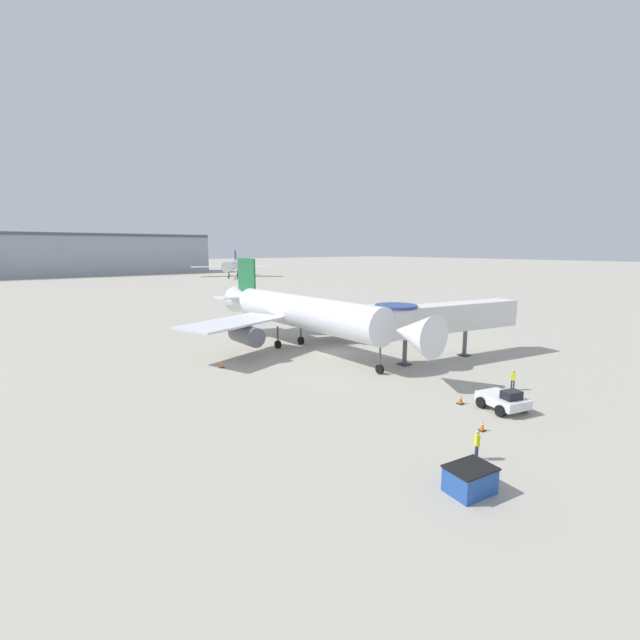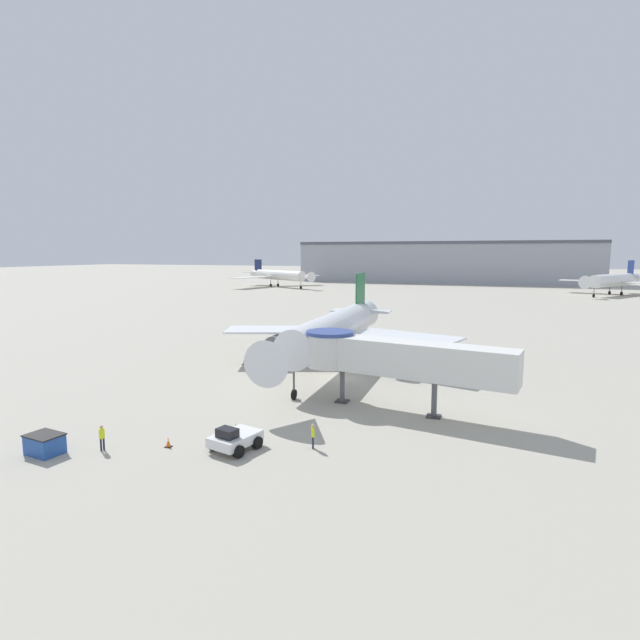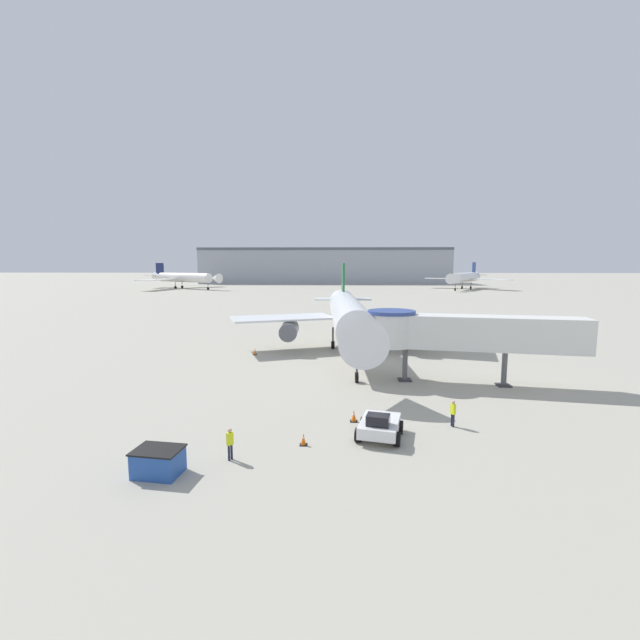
# 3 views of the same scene
# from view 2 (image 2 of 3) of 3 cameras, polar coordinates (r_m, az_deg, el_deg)

# --- Properties ---
(ground_plane) EXTENTS (800.00, 800.00, 0.00)m
(ground_plane) POSITION_cam_2_polar(r_m,az_deg,el_deg) (52.31, 2.44, -6.54)
(ground_plane) COLOR #A8A393
(main_airplane) EXTENTS (28.10, 33.68, 10.19)m
(main_airplane) POSITION_cam_2_polar(r_m,az_deg,el_deg) (55.14, 1.61, -1.23)
(main_airplane) COLOR silver
(main_airplane) RESTS_ON ground_plane
(jet_bridge) EXTENTS (17.65, 5.97, 6.14)m
(jet_bridge) POSITION_cam_2_polar(r_m,az_deg,el_deg) (41.14, 7.88, -4.17)
(jet_bridge) COLOR silver
(jet_bridge) RESTS_ON ground_plane
(pushback_tug_white) EXTENTS (3.09, 3.69, 1.64)m
(pushback_tug_white) POSITION_cam_2_polar(r_m,az_deg,el_deg) (34.10, -9.74, -13.22)
(pushback_tug_white) COLOR silver
(pushback_tug_white) RESTS_ON ground_plane
(service_container_blue) EXTENTS (2.46, 1.96, 1.30)m
(service_container_blue) POSITION_cam_2_polar(r_m,az_deg,el_deg) (37.51, -28.94, -12.29)
(service_container_blue) COLOR #234C9E
(service_container_blue) RESTS_ON ground_plane
(traffic_cone_near_nose) EXTENTS (0.47, 0.47, 0.78)m
(traffic_cone_near_nose) POSITION_cam_2_polar(r_m,az_deg,el_deg) (36.99, -9.62, -12.15)
(traffic_cone_near_nose) COLOR black
(traffic_cone_near_nose) RESTS_ON ground_plane
(traffic_cone_port_wing) EXTENTS (0.44, 0.44, 0.73)m
(traffic_cone_port_wing) POSITION_cam_2_polar(r_m,az_deg,el_deg) (58.59, -8.67, -4.72)
(traffic_cone_port_wing) COLOR black
(traffic_cone_port_wing) RESTS_ON ground_plane
(traffic_cone_apron_front) EXTENTS (0.42, 0.42, 0.69)m
(traffic_cone_apron_front) POSITION_cam_2_polar(r_m,az_deg,el_deg) (35.67, -16.95, -13.22)
(traffic_cone_apron_front) COLOR black
(traffic_cone_apron_front) RESTS_ON ground_plane
(ground_crew_marshaller) EXTENTS (0.30, 0.37, 1.69)m
(ground_crew_marshaller) POSITION_cam_2_polar(r_m,az_deg,el_deg) (33.74, -0.81, -12.93)
(ground_crew_marshaller) COLOR #1E2338
(ground_crew_marshaller) RESTS_ON ground_plane
(ground_crew_wing_walker) EXTENTS (0.35, 0.38, 1.72)m
(ground_crew_wing_walker) POSITION_cam_2_polar(r_m,az_deg,el_deg) (36.31, -23.66, -12.05)
(ground_crew_wing_walker) COLOR #1E2338
(ground_crew_wing_walker) RESTS_ON ground_plane
(background_jet_navy_tail) EXTENTS (35.62, 35.00, 10.18)m
(background_jet_navy_tail) POSITION_cam_2_polar(r_m,az_deg,el_deg) (189.35, -4.82, 5.14)
(background_jet_navy_tail) COLOR white
(background_jet_navy_tail) RESTS_ON ground_plane
(background_jet_blue_tail) EXTENTS (30.31, 31.23, 10.47)m
(background_jet_blue_tail) POSITION_cam_2_polar(r_m,az_deg,el_deg) (175.46, 30.51, 3.95)
(background_jet_blue_tail) COLOR white
(background_jet_blue_tail) RESTS_ON ground_plane
(terminal_building) EXTENTS (122.79, 28.20, 17.58)m
(terminal_building) POSITION_cam_2_polar(r_m,az_deg,el_deg) (224.71, 13.91, 6.45)
(terminal_building) COLOR #999EA8
(terminal_building) RESTS_ON ground_plane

